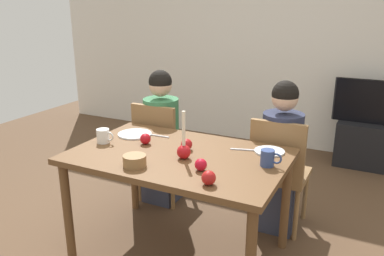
# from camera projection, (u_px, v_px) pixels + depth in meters

# --- Properties ---
(ground_plane) EXTENTS (7.68, 7.68, 0.00)m
(ground_plane) POSITION_uv_depth(u_px,v_px,m) (180.00, 252.00, 2.80)
(ground_plane) COLOR brown
(back_wall) EXTENTS (6.40, 0.10, 2.60)m
(back_wall) POSITION_uv_depth(u_px,v_px,m) (282.00, 38.00, 4.63)
(back_wall) COLOR silver
(back_wall) RESTS_ON ground
(dining_table) EXTENTS (1.40, 0.90, 0.75)m
(dining_table) POSITION_uv_depth(u_px,v_px,m) (179.00, 165.00, 2.60)
(dining_table) COLOR brown
(dining_table) RESTS_ON ground
(chair_left) EXTENTS (0.40, 0.40, 0.90)m
(chair_left) POSITION_uv_depth(u_px,v_px,m) (160.00, 147.00, 3.38)
(chair_left) COLOR olive
(chair_left) RESTS_ON ground
(chair_right) EXTENTS (0.40, 0.40, 0.90)m
(chair_right) POSITION_uv_depth(u_px,v_px,m) (279.00, 168.00, 2.94)
(chair_right) COLOR olive
(chair_right) RESTS_ON ground
(person_left_child) EXTENTS (0.30, 0.30, 1.17)m
(person_left_child) POSITION_uv_depth(u_px,v_px,m) (162.00, 139.00, 3.39)
(person_left_child) COLOR #33384C
(person_left_child) RESTS_ON ground
(person_right_child) EXTENTS (0.30, 0.30, 1.17)m
(person_right_child) POSITION_uv_depth(u_px,v_px,m) (280.00, 160.00, 2.95)
(person_right_child) COLOR #33384C
(person_right_child) RESTS_ON ground
(tv_stand) EXTENTS (0.64, 0.40, 0.48)m
(tv_stand) POSITION_uv_depth(u_px,v_px,m) (367.00, 144.00, 4.24)
(tv_stand) COLOR black
(tv_stand) RESTS_ON ground
(tv) EXTENTS (0.79, 0.05, 0.46)m
(tv) POSITION_uv_depth(u_px,v_px,m) (373.00, 102.00, 4.10)
(tv) COLOR black
(tv) RESTS_ON tv_stand
(candle_centerpiece) EXTENTS (0.09, 0.09, 0.31)m
(candle_centerpiece) POSITION_uv_depth(u_px,v_px,m) (184.00, 149.00, 2.48)
(candle_centerpiece) COLOR red
(candle_centerpiece) RESTS_ON dining_table
(plate_left) EXTENTS (0.25, 0.25, 0.01)m
(plate_left) POSITION_uv_depth(u_px,v_px,m) (135.00, 134.00, 2.95)
(plate_left) COLOR silver
(plate_left) RESTS_ON dining_table
(plate_right) EXTENTS (0.20, 0.20, 0.01)m
(plate_right) POSITION_uv_depth(u_px,v_px,m) (269.00, 151.00, 2.60)
(plate_right) COLOR silver
(plate_right) RESTS_ON dining_table
(mug_left) EXTENTS (0.14, 0.09, 0.10)m
(mug_left) POSITION_uv_depth(u_px,v_px,m) (103.00, 136.00, 2.77)
(mug_left) COLOR white
(mug_left) RESTS_ON dining_table
(mug_right) EXTENTS (0.13, 0.08, 0.10)m
(mug_right) POSITION_uv_depth(u_px,v_px,m) (268.00, 158.00, 2.37)
(mug_right) COLOR #33477F
(mug_right) RESTS_ON dining_table
(fork_left) EXTENTS (0.18, 0.02, 0.01)m
(fork_left) POSITION_uv_depth(u_px,v_px,m) (158.00, 136.00, 2.91)
(fork_left) COLOR silver
(fork_left) RESTS_ON dining_table
(fork_right) EXTENTS (0.18, 0.06, 0.01)m
(fork_right) POSITION_uv_depth(u_px,v_px,m) (244.00, 150.00, 2.64)
(fork_right) COLOR silver
(fork_right) RESTS_ON dining_table
(bowl_walnuts) EXTENTS (0.14, 0.14, 0.07)m
(bowl_walnuts) POSITION_uv_depth(u_px,v_px,m) (135.00, 161.00, 2.37)
(bowl_walnuts) COLOR olive
(bowl_walnuts) RESTS_ON dining_table
(apple_near_candle) EXTENTS (0.08, 0.08, 0.08)m
(apple_near_candle) POSITION_uv_depth(u_px,v_px,m) (209.00, 178.00, 2.12)
(apple_near_candle) COLOR #AC1817
(apple_near_candle) RESTS_ON dining_table
(apple_by_left_plate) EXTENTS (0.08, 0.08, 0.08)m
(apple_by_left_plate) POSITION_uv_depth(u_px,v_px,m) (187.00, 144.00, 2.63)
(apple_by_left_plate) COLOR #AC171B
(apple_by_left_plate) RESTS_ON dining_table
(apple_by_right_mug) EXTENTS (0.07, 0.07, 0.07)m
(apple_by_right_mug) POSITION_uv_depth(u_px,v_px,m) (201.00, 165.00, 2.31)
(apple_by_right_mug) COLOR red
(apple_by_right_mug) RESTS_ON dining_table
(apple_far_edge) EXTENTS (0.08, 0.08, 0.08)m
(apple_far_edge) POSITION_uv_depth(u_px,v_px,m) (145.00, 139.00, 2.74)
(apple_far_edge) COLOR #B21019
(apple_far_edge) RESTS_ON dining_table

